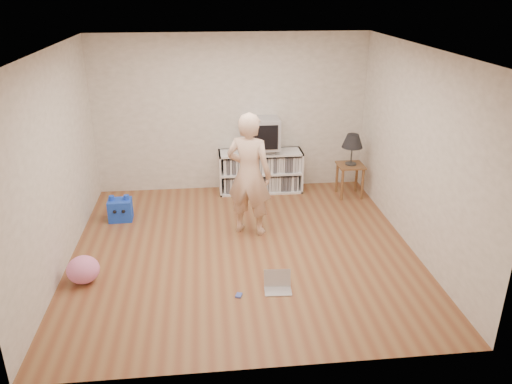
{
  "coord_description": "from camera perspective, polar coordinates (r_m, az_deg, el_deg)",
  "views": [
    {
      "loc": [
        -0.45,
        -5.85,
        3.3
      ],
      "look_at": [
        0.22,
        0.4,
        0.66
      ],
      "focal_mm": 35.0,
      "sensor_mm": 36.0,
      "label": 1
    }
  ],
  "objects": [
    {
      "name": "ground",
      "position": [
        6.73,
        -1.48,
        -6.56
      ],
      "size": [
        4.5,
        4.5,
        0.0
      ],
      "primitive_type": "plane",
      "color": "brown",
      "rests_on": "ground"
    },
    {
      "name": "media_unit",
      "position": [
        8.47,
        0.5,
        2.41
      ],
      "size": [
        1.4,
        0.45,
        0.7
      ],
      "color": "white",
      "rests_on": "ground"
    },
    {
      "name": "ceiling",
      "position": [
        5.91,
        -1.74,
        15.99
      ],
      "size": [
        4.5,
        4.5,
        0.01
      ],
      "primitive_type": "cube",
      "color": "white",
      "rests_on": "walls"
    },
    {
      "name": "plush_pink",
      "position": [
        6.32,
        -19.15,
        -8.39
      ],
      "size": [
        0.51,
        0.51,
        0.33
      ],
      "primitive_type": "ellipsoid",
      "rotation": [
        0.0,
        0.0,
        -0.43
      ],
      "color": "pink",
      "rests_on": "ground"
    },
    {
      "name": "plush_blue",
      "position": [
        7.73,
        -15.24,
        -1.95
      ],
      "size": [
        0.35,
        0.31,
        0.4
      ],
      "rotation": [
        0.0,
        0.0,
        0.03
      ],
      "color": "blue",
      "rests_on": "ground"
    },
    {
      "name": "crt_tv",
      "position": [
        8.24,
        0.53,
        6.73
      ],
      "size": [
        0.6,
        0.53,
        0.5
      ],
      "color": "#A2A2A7",
      "rests_on": "dvd_deck"
    },
    {
      "name": "playing_cards",
      "position": [
        5.81,
        -1.97,
        -11.71
      ],
      "size": [
        0.09,
        0.11,
        0.02
      ],
      "primitive_type": "cube",
      "rotation": [
        0.0,
        0.0,
        -0.35
      ],
      "color": "#465ABB",
      "rests_on": "ground"
    },
    {
      "name": "table_lamp",
      "position": [
        8.21,
        10.97,
        5.68
      ],
      "size": [
        0.34,
        0.34,
        0.52
      ],
      "color": "#333333",
      "rests_on": "side_table"
    },
    {
      "name": "laptop",
      "position": [
        5.9,
        2.48,
        -10.52
      ],
      "size": [
        0.33,
        0.27,
        0.21
      ],
      "rotation": [
        0.0,
        0.0,
        -0.06
      ],
      "color": "silver",
      "rests_on": "ground"
    },
    {
      "name": "dvd_deck",
      "position": [
        8.33,
        0.52,
        4.86
      ],
      "size": [
        0.45,
        0.35,
        0.07
      ],
      "primitive_type": "cube",
      "color": "gray",
      "rests_on": "media_unit"
    },
    {
      "name": "walls",
      "position": [
        6.2,
        -1.6,
        3.97
      ],
      "size": [
        4.52,
        4.52,
        2.6
      ],
      "color": "beige",
      "rests_on": "ground"
    },
    {
      "name": "person",
      "position": [
        6.83,
        -0.79,
        1.99
      ],
      "size": [
        0.75,
        0.64,
        1.74
      ],
      "primitive_type": "imported",
      "rotation": [
        0.0,
        0.0,
        2.72
      ],
      "color": "beige",
      "rests_on": "ground"
    },
    {
      "name": "side_table",
      "position": [
        8.38,
        10.71,
        2.25
      ],
      "size": [
        0.42,
        0.42,
        0.55
      ],
      "color": "brown",
      "rests_on": "ground"
    }
  ]
}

